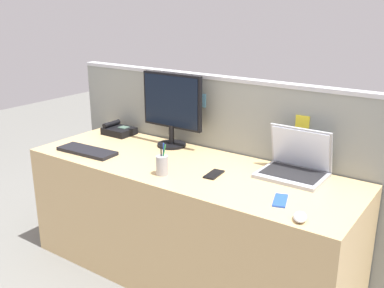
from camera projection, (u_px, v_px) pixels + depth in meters
name	position (u px, v px, depth m)	size (l,w,h in m)	color
ground_plane	(188.00, 272.00, 2.86)	(10.00, 10.00, 0.00)	slate
desk	(187.00, 221.00, 2.75)	(2.03, 0.70, 0.73)	tan
cubicle_divider	(221.00, 166.00, 2.97)	(2.40, 0.07, 1.21)	gray
desktop_monitor	(172.00, 106.00, 2.91)	(0.45, 0.19, 0.48)	black
laptop	(295.00, 164.00, 2.48)	(0.35, 0.28, 0.26)	#9EA0A8
desk_phone	(118.00, 130.00, 3.24)	(0.21, 0.17, 0.09)	black
keyboard_main	(87.00, 151.00, 2.85)	(0.40, 0.15, 0.02)	black
computer_mouse_right_hand	(300.00, 217.00, 1.97)	(0.06, 0.10, 0.03)	#B2B5BC
pen_cup	(162.00, 165.00, 2.48)	(0.07, 0.07, 0.18)	#99999E
cell_phone_blue_case	(280.00, 200.00, 2.16)	(0.06, 0.15, 0.01)	blue
cell_phone_black_slab	(214.00, 174.00, 2.49)	(0.07, 0.14, 0.01)	black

